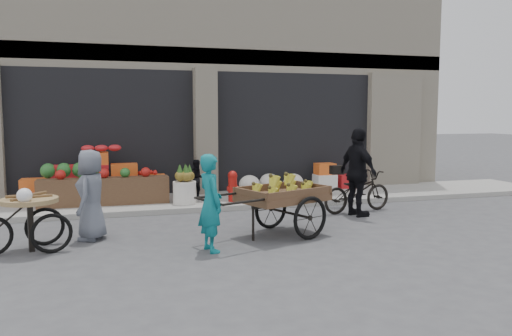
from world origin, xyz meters
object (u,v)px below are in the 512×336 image
object	(u,v)px
seated_person	(198,179)
banana_cart	(280,193)
pineapple_bin	(185,192)
orange_bucket	(254,194)
fire_hydrant	(233,185)
bicycle	(357,191)
tricycle_cart	(30,216)
vendor_grey	(91,195)
vendor_woman	(211,203)
cyclist	(358,172)

from	to	relation	value
seated_person	banana_cart	bearing A→B (deg)	-86.91
pineapple_bin	orange_bucket	bearing A→B (deg)	-3.58
banana_cart	fire_hydrant	bearing A→B (deg)	71.53
fire_hydrant	bicycle	xyz separation A→B (m)	(2.44, -1.39, -0.05)
pineapple_bin	tricycle_cart	distance (m)	4.02
orange_bucket	vendor_grey	bearing A→B (deg)	-147.36
vendor_woman	tricycle_cart	world-z (taller)	vendor_woman
seated_person	banana_cart	distance (m)	3.69
pineapple_bin	tricycle_cart	world-z (taller)	tricycle_cart
fire_hydrant	vendor_woman	xyz separation A→B (m)	(-1.23, -3.58, 0.25)
pineapple_bin	cyclist	distance (m)	3.85
fire_hydrant	bicycle	size ratio (longest dim) A/B	0.41
pineapple_bin	vendor_grey	distance (m)	3.06
seated_person	cyclist	bearing A→B (deg)	-49.73
cyclist	pineapple_bin	bearing A→B (deg)	50.51
seated_person	orange_bucket	bearing A→B (deg)	-40.26
pineapple_bin	seated_person	distance (m)	0.75
fire_hydrant	cyclist	world-z (taller)	cyclist
orange_bucket	banana_cart	world-z (taller)	banana_cart
orange_bucket	tricycle_cart	distance (m)	5.21
fire_hydrant	orange_bucket	distance (m)	0.55
tricycle_cart	vendor_grey	bearing A→B (deg)	14.39
fire_hydrant	orange_bucket	size ratio (longest dim) A/B	2.22
pineapple_bin	vendor_woman	world-z (taller)	vendor_woman
pineapple_bin	seated_person	xyz separation A→B (m)	(0.40, 0.60, 0.21)
tricycle_cart	seated_person	bearing A→B (deg)	31.12
fire_hydrant	vendor_grey	bearing A→B (deg)	-142.64
vendor_woman	cyclist	bearing A→B (deg)	-74.90
tricycle_cart	bicycle	xyz separation A→B (m)	(6.34, 1.43, -0.11)
tricycle_cart	banana_cart	bearing A→B (deg)	-17.87
orange_bucket	vendor_woman	bearing A→B (deg)	-116.03
banana_cart	vendor_woman	bearing A→B (deg)	-175.84
fire_hydrant	bicycle	distance (m)	2.81
cyclist	bicycle	bearing A→B (deg)	-37.15
tricycle_cart	cyclist	world-z (taller)	cyclist
cyclist	tricycle_cart	bearing A→B (deg)	88.96
tricycle_cart	bicycle	size ratio (longest dim) A/B	0.85
pineapple_bin	fire_hydrant	size ratio (longest dim) A/B	0.73
banana_cart	cyclist	distance (m)	2.40
cyclist	fire_hydrant	bearing A→B (deg)	40.72
banana_cart	tricycle_cart	bearing A→B (deg)	157.26
pineapple_bin	tricycle_cart	bearing A→B (deg)	-134.25
banana_cart	vendor_grey	world-z (taller)	vendor_grey
pineapple_bin	fire_hydrant	xyz separation A→B (m)	(1.10, -0.05, 0.13)
orange_bucket	bicycle	size ratio (longest dim) A/B	0.19
orange_bucket	vendor_woman	size ratio (longest dim) A/B	0.21
vendor_woman	seated_person	bearing A→B (deg)	-19.31
orange_bucket	seated_person	size ratio (longest dim) A/B	0.34
banana_cart	bicycle	bearing A→B (deg)	12.78
fire_hydrant	vendor_grey	distance (m)	3.80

